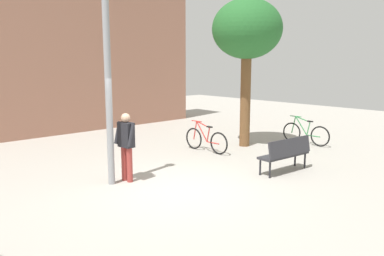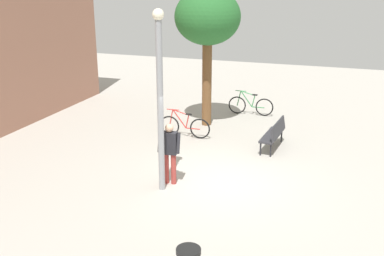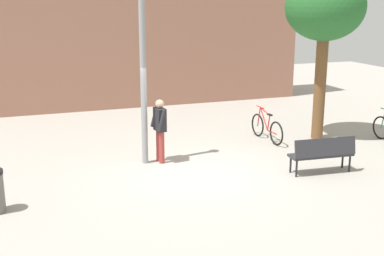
# 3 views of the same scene
# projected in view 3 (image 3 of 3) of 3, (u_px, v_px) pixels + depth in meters

# --- Properties ---
(ground_plane) EXTENTS (36.00, 36.00, 0.00)m
(ground_plane) POSITION_uv_depth(u_px,v_px,m) (197.00, 174.00, 12.26)
(ground_plane) COLOR #A8A399
(building_facade) EXTENTS (14.93, 2.00, 6.88)m
(building_facade) POSITION_uv_depth(u_px,v_px,m) (118.00, 18.00, 19.66)
(building_facade) COLOR #9E6B56
(building_facade) RESTS_ON ground_plane
(lamppost) EXTENTS (0.28, 0.28, 4.58)m
(lamppost) POSITION_uv_depth(u_px,v_px,m) (143.00, 66.00, 12.47)
(lamppost) COLOR gray
(lamppost) RESTS_ON ground_plane
(person_by_lamppost) EXTENTS (0.33, 0.61, 1.67)m
(person_by_lamppost) POSITION_uv_depth(u_px,v_px,m) (160.00, 126.00, 12.93)
(person_by_lamppost) COLOR #9E3833
(person_by_lamppost) RESTS_ON ground_plane
(park_bench) EXTENTS (1.63, 0.60, 0.92)m
(park_bench) POSITION_uv_depth(u_px,v_px,m) (323.00, 152.00, 12.17)
(park_bench) COLOR #2D2D33
(park_bench) RESTS_ON ground_plane
(plaza_tree) EXTENTS (2.32, 2.32, 4.93)m
(plaza_tree) POSITION_uv_depth(u_px,v_px,m) (325.00, 10.00, 14.47)
(plaza_tree) COLOR brown
(plaza_tree) RESTS_ON ground_plane
(bicycle_red) EXTENTS (0.13, 1.81, 0.97)m
(bicycle_red) POSITION_uv_depth(u_px,v_px,m) (267.00, 128.00, 15.09)
(bicycle_red) COLOR black
(bicycle_red) RESTS_ON ground_plane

